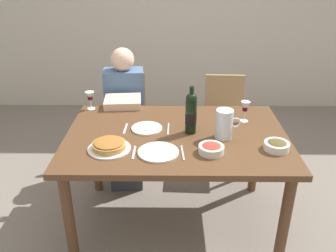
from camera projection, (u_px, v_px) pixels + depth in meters
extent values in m
plane|color=slate|center=(175.00, 221.00, 2.75)|extent=(8.00, 8.00, 0.00)
cube|color=brown|center=(176.00, 137.00, 2.43)|extent=(1.50, 1.00, 0.04)
cylinder|color=brown|center=(69.00, 221.00, 2.22)|extent=(0.07, 0.07, 0.72)
cylinder|color=brown|center=(284.00, 223.00, 2.21)|extent=(0.07, 0.07, 0.72)
cylinder|color=brown|center=(95.00, 153.00, 2.98)|extent=(0.07, 0.07, 0.72)
cylinder|color=brown|center=(256.00, 154.00, 2.97)|extent=(0.07, 0.07, 0.72)
cylinder|color=black|center=(191.00, 117.00, 2.39)|extent=(0.08, 0.08, 0.23)
sphere|color=black|center=(191.00, 99.00, 2.34)|extent=(0.08, 0.08, 0.08)
cylinder|color=black|center=(192.00, 92.00, 2.32)|extent=(0.03, 0.03, 0.08)
cylinder|color=black|center=(191.00, 118.00, 2.40)|extent=(0.08, 0.08, 0.08)
cylinder|color=silver|center=(224.00, 124.00, 2.34)|extent=(0.11, 0.11, 0.20)
cylinder|color=silver|center=(224.00, 129.00, 2.35)|extent=(0.10, 0.10, 0.12)
torus|color=silver|center=(236.00, 123.00, 2.33)|extent=(0.07, 0.01, 0.07)
cylinder|color=white|center=(109.00, 149.00, 2.23)|extent=(0.27, 0.27, 0.01)
cylinder|color=#C18E47|center=(109.00, 146.00, 2.22)|extent=(0.21, 0.21, 0.03)
ellipsoid|color=#9E6028|center=(109.00, 142.00, 2.21)|extent=(0.19, 0.19, 0.02)
cylinder|color=silver|center=(211.00, 149.00, 2.19)|extent=(0.16, 0.16, 0.05)
ellipsoid|color=#B2382D|center=(211.00, 147.00, 2.18)|extent=(0.13, 0.13, 0.03)
cylinder|color=white|center=(277.00, 146.00, 2.22)|extent=(0.16, 0.16, 0.05)
ellipsoid|color=brown|center=(277.00, 144.00, 2.22)|extent=(0.13, 0.13, 0.03)
cylinder|color=silver|center=(244.00, 121.00, 2.61)|extent=(0.06, 0.06, 0.00)
cylinder|color=silver|center=(244.00, 116.00, 2.59)|extent=(0.01, 0.01, 0.08)
cone|color=silver|center=(245.00, 106.00, 2.56)|extent=(0.07, 0.07, 0.07)
cylinder|color=#470A14|center=(245.00, 109.00, 2.56)|extent=(0.04, 0.04, 0.03)
cylinder|color=silver|center=(91.00, 109.00, 2.81)|extent=(0.06, 0.06, 0.00)
cylinder|color=silver|center=(91.00, 104.00, 2.79)|extent=(0.01, 0.01, 0.07)
cone|color=silver|center=(90.00, 96.00, 2.76)|extent=(0.07, 0.07, 0.06)
cylinder|color=#470A14|center=(90.00, 98.00, 2.77)|extent=(0.04, 0.04, 0.02)
cylinder|color=white|center=(147.00, 128.00, 2.49)|extent=(0.21, 0.21, 0.01)
cylinder|color=white|center=(158.00, 152.00, 2.19)|extent=(0.25, 0.25, 0.01)
cube|color=silver|center=(125.00, 129.00, 2.49)|extent=(0.02, 0.16, 0.00)
cube|color=silver|center=(168.00, 129.00, 2.49)|extent=(0.01, 0.18, 0.00)
cube|color=silver|center=(183.00, 153.00, 2.19)|extent=(0.02, 0.18, 0.00)
cube|color=silver|center=(134.00, 152.00, 2.19)|extent=(0.01, 0.16, 0.00)
cube|color=#9E7A51|center=(127.00, 122.00, 3.30)|extent=(0.43, 0.43, 0.02)
cube|color=#9E7A51|center=(126.00, 93.00, 3.37)|extent=(0.36, 0.06, 0.40)
cylinder|color=#9E7A51|center=(109.00, 154.00, 3.24)|extent=(0.04, 0.04, 0.45)
cylinder|color=#9E7A51|center=(146.00, 152.00, 3.26)|extent=(0.04, 0.04, 0.45)
cylinder|color=#9E7A51|center=(111.00, 136.00, 3.54)|extent=(0.04, 0.04, 0.45)
cylinder|color=#9E7A51|center=(145.00, 135.00, 3.56)|extent=(0.04, 0.04, 0.45)
cube|color=#4C6B93|center=(125.00, 97.00, 3.15)|extent=(0.36, 0.23, 0.50)
sphere|color=beige|center=(122.00, 60.00, 3.00)|extent=(0.20, 0.20, 0.20)
cube|color=#33333D|center=(125.00, 132.00, 3.09)|extent=(0.34, 0.40, 0.14)
cube|color=#33333D|center=(126.00, 168.00, 3.07)|extent=(0.28, 0.14, 0.40)
cube|color=beige|center=(123.00, 102.00, 2.87)|extent=(0.31, 0.26, 0.06)
cube|color=#9E7A51|center=(224.00, 124.00, 3.25)|extent=(0.42, 0.42, 0.02)
cube|color=#9E7A51|center=(224.00, 95.00, 3.32)|extent=(0.36, 0.05, 0.40)
cylinder|color=#9E7A51|center=(205.00, 156.00, 3.21)|extent=(0.04, 0.04, 0.45)
cylinder|color=#9E7A51|center=(243.00, 157.00, 3.19)|extent=(0.04, 0.04, 0.45)
cylinder|color=#9E7A51|center=(204.00, 138.00, 3.51)|extent=(0.04, 0.04, 0.45)
cylinder|color=#9E7A51|center=(239.00, 139.00, 3.50)|extent=(0.04, 0.04, 0.45)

